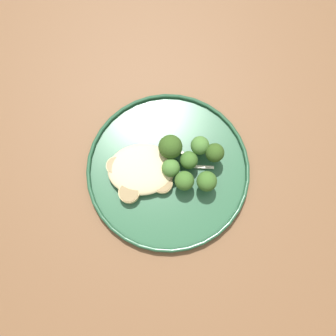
% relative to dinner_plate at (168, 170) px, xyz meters
% --- Properties ---
extents(ground, '(6.00, 6.00, 0.00)m').
position_rel_dinner_plate_xyz_m(ground, '(0.06, 0.04, -0.75)').
color(ground, '#2D2B28').
extents(wooden_dining_table, '(1.40, 1.00, 0.74)m').
position_rel_dinner_plate_xyz_m(wooden_dining_table, '(0.06, 0.04, -0.09)').
color(wooden_dining_table, brown).
rests_on(wooden_dining_table, ground).
extents(dinner_plate, '(0.29, 0.29, 0.02)m').
position_rel_dinner_plate_xyz_m(dinner_plate, '(0.00, 0.00, 0.00)').
color(dinner_plate, '#235133').
rests_on(dinner_plate, wooden_dining_table).
extents(noodle_bed, '(0.12, 0.09, 0.03)m').
position_rel_dinner_plate_xyz_m(noodle_bed, '(-0.05, -0.00, 0.01)').
color(noodle_bed, beige).
rests_on(noodle_bed, dinner_plate).
extents(seared_scallop_rear_pale, '(0.04, 0.04, 0.02)m').
position_rel_dinner_plate_xyz_m(seared_scallop_rear_pale, '(-0.07, -0.04, 0.01)').
color(seared_scallop_rear_pale, '#DBB77A').
rests_on(seared_scallop_rear_pale, dinner_plate).
extents(seared_scallop_left_edge, '(0.03, 0.03, 0.02)m').
position_rel_dinner_plate_xyz_m(seared_scallop_left_edge, '(-0.09, 0.01, 0.01)').
color(seared_scallop_left_edge, '#E5C689').
rests_on(seared_scallop_left_edge, dinner_plate).
extents(seared_scallop_tiny_bay, '(0.03, 0.03, 0.01)m').
position_rel_dinner_plate_xyz_m(seared_scallop_tiny_bay, '(-0.05, -0.02, 0.01)').
color(seared_scallop_tiny_bay, '#E5C689').
rests_on(seared_scallop_tiny_bay, dinner_plate).
extents(seared_scallop_front_small, '(0.03, 0.03, 0.02)m').
position_rel_dinner_plate_xyz_m(seared_scallop_front_small, '(-0.04, -0.00, 0.01)').
color(seared_scallop_front_small, '#DBB77A').
rests_on(seared_scallop_front_small, dinner_plate).
extents(seared_scallop_large_seared, '(0.04, 0.04, 0.01)m').
position_rel_dinner_plate_xyz_m(seared_scallop_large_seared, '(-0.01, -0.03, 0.01)').
color(seared_scallop_large_seared, '#DBB77A').
rests_on(seared_scallop_large_seared, dinner_plate).
extents(broccoli_floret_small_sprig, '(0.03, 0.03, 0.05)m').
position_rel_dinner_plate_xyz_m(broccoli_floret_small_sprig, '(0.06, 0.03, 0.03)').
color(broccoli_floret_small_sprig, '#89A356').
rests_on(broccoli_floret_small_sprig, dinner_plate).
extents(broccoli_floret_center_pile, '(0.03, 0.03, 0.05)m').
position_rel_dinner_plate_xyz_m(broccoli_floret_center_pile, '(0.06, -0.03, 0.03)').
color(broccoli_floret_center_pile, '#89A356').
rests_on(broccoli_floret_center_pile, dinner_plate).
extents(broccoli_floret_tall_stalk, '(0.04, 0.04, 0.06)m').
position_rel_dinner_plate_xyz_m(broccoli_floret_tall_stalk, '(0.01, 0.03, 0.04)').
color(broccoli_floret_tall_stalk, '#7A994C').
rests_on(broccoli_floret_tall_stalk, dinner_plate).
extents(broccoli_floret_front_edge, '(0.03, 0.03, 0.04)m').
position_rel_dinner_plate_xyz_m(broccoli_floret_front_edge, '(0.00, -0.00, 0.03)').
color(broccoli_floret_front_edge, '#7A994C').
rests_on(broccoli_floret_front_edge, dinner_plate).
extents(broccoli_floret_rear_charred, '(0.03, 0.03, 0.04)m').
position_rel_dinner_plate_xyz_m(broccoli_floret_rear_charred, '(0.04, 0.01, 0.03)').
color(broccoli_floret_rear_charred, '#89A356').
rests_on(broccoli_floret_rear_charred, dinner_plate).
extents(broccoli_floret_right_tilted, '(0.03, 0.03, 0.05)m').
position_rel_dinner_plate_xyz_m(broccoli_floret_right_tilted, '(0.03, -0.03, 0.03)').
color(broccoli_floret_right_tilted, '#89A356').
rests_on(broccoli_floret_right_tilted, dinner_plate).
extents(broccoli_floret_beside_noodles, '(0.03, 0.03, 0.05)m').
position_rel_dinner_plate_xyz_m(broccoli_floret_beside_noodles, '(0.08, 0.02, 0.04)').
color(broccoli_floret_beside_noodles, '#89A356').
rests_on(broccoli_floret_beside_noodles, dinner_plate).
extents(onion_sliver_curled_piece, '(0.05, 0.01, 0.00)m').
position_rel_dinner_plate_xyz_m(onion_sliver_curled_piece, '(0.05, 0.00, 0.01)').
color(onion_sliver_curled_piece, silver).
rests_on(onion_sliver_curled_piece, dinner_plate).
extents(onion_sliver_short_strip, '(0.05, 0.04, 0.00)m').
position_rel_dinner_plate_xyz_m(onion_sliver_short_strip, '(0.03, 0.03, 0.01)').
color(onion_sliver_short_strip, silver).
rests_on(onion_sliver_short_strip, dinner_plate).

